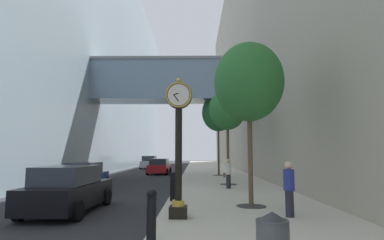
{
  "coord_description": "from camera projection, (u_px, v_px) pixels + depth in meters",
  "views": [
    {
      "loc": [
        1.19,
        -3.08,
        2.12
      ],
      "look_at": [
        0.94,
        20.61,
        4.68
      ],
      "focal_mm": 28.65,
      "sensor_mm": 36.0,
      "label": 1
    }
  ],
  "objects": [
    {
      "name": "ground_plane",
      "position": [
        183.0,
        175.0,
        29.69
      ],
      "size": [
        110.0,
        110.0,
        0.0
      ],
      "primitive_type": "plane",
      "color": "#262628",
      "rests_on": "ground"
    },
    {
      "name": "sidewalk_right",
      "position": [
        213.0,
        172.0,
        32.65
      ],
      "size": [
        6.24,
        80.0,
        0.14
      ],
      "primitive_type": "cube",
      "color": "beige",
      "rests_on": "ground"
    },
    {
      "name": "building_block_left",
      "position": [
        74.0,
        49.0,
        34.23
      ],
      "size": [
        23.5,
        80.0,
        27.49
      ],
      "color": "#93A8B7",
      "rests_on": "ground"
    },
    {
      "name": "building_block_right",
      "position": [
        281.0,
        43.0,
        34.1
      ],
      "size": [
        9.0,
        80.0,
        28.68
      ],
      "color": "#A89E89",
      "rests_on": "ground"
    },
    {
      "name": "street_clock",
      "position": [
        179.0,
        140.0,
        9.64
      ],
      "size": [
        0.84,
        0.55,
        4.38
      ],
      "color": "black",
      "rests_on": "sidewalk_right"
    },
    {
      "name": "bollard_nearest",
      "position": [
        151.0,
        216.0,
        6.65
      ],
      "size": [
        0.22,
        0.22,
        1.2
      ],
      "color": "black",
      "rests_on": "sidewalk_right"
    },
    {
      "name": "bollard_third",
      "position": [
        172.0,
        186.0,
        12.76
      ],
      "size": [
        0.22,
        0.22,
        1.2
      ],
      "color": "black",
      "rests_on": "sidewalk_right"
    },
    {
      "name": "street_tree_near",
      "position": [
        249.0,
        82.0,
        11.9
      ],
      "size": [
        2.68,
        2.68,
        6.28
      ],
      "color": "#333335",
      "rests_on": "sidewalk_right"
    },
    {
      "name": "street_tree_mid_near",
      "position": [
        227.0,
        110.0,
        19.8
      ],
      "size": [
        2.36,
        2.36,
        6.17
      ],
      "color": "#333335",
      "rests_on": "sidewalk_right"
    },
    {
      "name": "street_tree_mid_far",
      "position": [
        218.0,
        113.0,
        27.79
      ],
      "size": [
        2.95,
        2.95,
        7.33
      ],
      "color": "#333335",
      "rests_on": "sidewalk_right"
    },
    {
      "name": "pedestrian_walking",
      "position": [
        228.0,
        173.0,
        17.18
      ],
      "size": [
        0.46,
        0.36,
        1.66
      ],
      "color": "#23232D",
      "rests_on": "sidewalk_right"
    },
    {
      "name": "pedestrian_by_clock",
      "position": [
        289.0,
        187.0,
        9.61
      ],
      "size": [
        0.4,
        0.4,
        1.71
      ],
      "color": "#23232D",
      "rests_on": "sidewalk_right"
    },
    {
      "name": "car_silver_near",
      "position": [
        150.0,
        163.0,
        41.44
      ],
      "size": [
        2.18,
        4.09,
        1.73
      ],
      "color": "#B7BABF",
      "rests_on": "ground"
    },
    {
      "name": "car_red_mid",
      "position": [
        159.0,
        166.0,
        30.94
      ],
      "size": [
        2.19,
        4.21,
        1.56
      ],
      "color": "#AD191E",
      "rests_on": "ground"
    },
    {
      "name": "car_black_far",
      "position": [
        69.0,
        190.0,
        11.06
      ],
      "size": [
        2.15,
        4.47,
        1.65
      ],
      "color": "black",
      "rests_on": "ground"
    },
    {
      "name": "car_blue_trailing",
      "position": [
        84.0,
        177.0,
        17.31
      ],
      "size": [
        2.02,
        4.06,
        1.59
      ],
      "color": "navy",
      "rests_on": "ground"
    }
  ]
}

